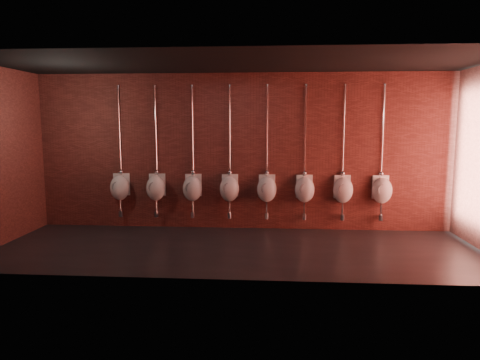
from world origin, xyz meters
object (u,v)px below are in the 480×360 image
object	(u,v)px
urinal_2	(192,188)
urinal_6	(343,189)
urinal_0	(120,187)
urinal_7	(382,190)
urinal_4	(267,188)
urinal_5	(305,189)
urinal_1	(156,187)
urinal_3	(229,188)

from	to	relation	value
urinal_2	urinal_6	world-z (taller)	same
urinal_0	urinal_2	distance (m)	1.53
urinal_0	urinal_7	distance (m)	5.37
urinal_0	urinal_7	world-z (taller)	same
urinal_4	urinal_5	bearing A→B (deg)	0.00
urinal_2	urinal_5	xyz separation A→B (m)	(2.30, 0.00, 0.00)
urinal_0	urinal_1	xyz separation A→B (m)	(0.77, 0.00, 0.00)
urinal_0	urinal_7	size ratio (longest dim) A/B	1.00
urinal_2	urinal_4	xyz separation A→B (m)	(1.53, 0.00, 0.00)
urinal_1	urinal_5	size ratio (longest dim) A/B	1.00
urinal_3	urinal_7	xyz separation A→B (m)	(3.07, 0.00, 0.00)
urinal_3	urinal_4	xyz separation A→B (m)	(0.77, 0.00, 0.00)
urinal_1	urinal_2	size ratio (longest dim) A/B	1.00
urinal_1	urinal_6	size ratio (longest dim) A/B	1.00
urinal_2	urinal_7	distance (m)	3.84
urinal_3	urinal_4	distance (m)	0.77
urinal_0	urinal_3	world-z (taller)	same
urinal_0	urinal_5	size ratio (longest dim) A/B	1.00
urinal_5	urinal_7	xyz separation A→B (m)	(1.53, 0.00, 0.00)
urinal_5	urinal_6	xyz separation A→B (m)	(0.77, 0.00, 0.00)
urinal_3	urinal_5	size ratio (longest dim) A/B	1.00
urinal_6	urinal_2	bearing A→B (deg)	180.00
urinal_2	urinal_4	world-z (taller)	same
urinal_1	urinal_7	size ratio (longest dim) A/B	1.00
urinal_0	urinal_5	xyz separation A→B (m)	(3.84, 0.00, 0.00)
urinal_6	urinal_4	bearing A→B (deg)	180.00
urinal_4	urinal_6	world-z (taller)	same
urinal_6	urinal_5	bearing A→B (deg)	180.00
urinal_1	urinal_2	xyz separation A→B (m)	(0.77, 0.00, 0.00)
urinal_2	urinal_5	distance (m)	2.30
urinal_2	urinal_7	xyz separation A→B (m)	(3.84, 0.00, 0.00)
urinal_2	urinal_6	size ratio (longest dim) A/B	1.00
urinal_6	urinal_0	bearing A→B (deg)	180.00
urinal_3	urinal_5	world-z (taller)	same
urinal_1	urinal_4	bearing A→B (deg)	0.00
urinal_2	urinal_7	size ratio (longest dim) A/B	1.00
urinal_3	urinal_4	bearing A→B (deg)	0.00
urinal_2	urinal_1	bearing A→B (deg)	180.00
urinal_1	urinal_3	distance (m)	1.53
urinal_0	urinal_7	bearing A→B (deg)	0.00
urinal_3	urinal_5	xyz separation A→B (m)	(1.53, 0.00, 0.00)
urinal_3	urinal_6	xyz separation A→B (m)	(2.30, 0.00, 0.00)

